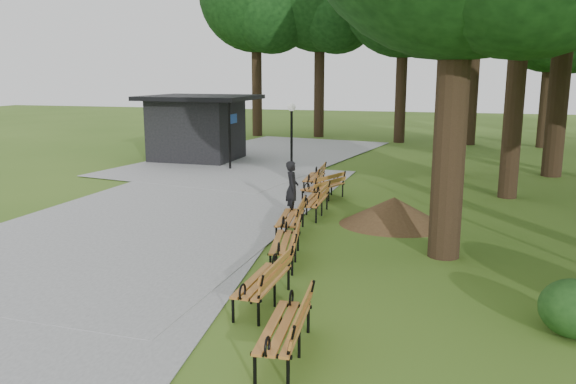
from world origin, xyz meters
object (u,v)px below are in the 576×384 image
(kiosk, at_px, (197,128))
(bench_4, at_px, (314,200))
(person, at_px, (292,188))
(bench_3, at_px, (290,218))
(bench_1, at_px, (263,281))
(bench_2, at_px, (285,242))
(dirt_mound, at_px, (394,211))
(bench_0, at_px, (284,328))
(lamp_post, at_px, (292,122))
(bench_6, at_px, (314,177))
(bench_5, at_px, (323,187))

(kiosk, xyz_separation_m, bench_4, (7.67, -8.96, -1.06))
(person, relative_size, bench_3, 0.81)
(bench_1, height_order, bench_2, same)
(dirt_mound, bearing_deg, bench_0, -95.99)
(bench_1, xyz_separation_m, bench_4, (-0.60, 6.55, 0.00))
(dirt_mound, height_order, bench_0, bench_0)
(bench_0, bearing_deg, lamp_post, -169.64)
(dirt_mound, bearing_deg, kiosk, 136.54)
(bench_4, distance_m, bench_6, 3.73)
(kiosk, xyz_separation_m, bench_3, (7.55, -11.09, -1.06))
(lamp_post, distance_m, bench_4, 7.63)
(bench_0, relative_size, bench_5, 1.00)
(bench_1, bearing_deg, bench_2, -172.07)
(bench_2, xyz_separation_m, bench_5, (-0.51, 6.24, 0.00))
(bench_4, height_order, bench_6, same)
(bench_0, height_order, bench_4, same)
(bench_2, bearing_deg, lamp_post, -175.96)
(bench_2, distance_m, bench_5, 6.26)
(bench_3, height_order, bench_4, same)
(bench_0, xyz_separation_m, bench_4, (-1.47, 8.24, 0.00))
(dirt_mound, relative_size, bench_3, 1.28)
(bench_4, bearing_deg, bench_5, -176.42)
(lamp_post, bearing_deg, bench_4, -69.76)
(lamp_post, xyz_separation_m, bench_0, (4.05, -15.23, -1.60))
(person, height_order, kiosk, kiosk)
(person, distance_m, bench_4, 0.73)
(bench_4, xyz_separation_m, bench_5, (-0.18, 2.04, 0.00))
(bench_2, bearing_deg, kiosk, -159.22)
(kiosk, bearing_deg, bench_5, -41.55)
(dirt_mound, relative_size, bench_2, 1.28)
(bench_1, distance_m, bench_4, 6.58)
(kiosk, distance_m, bench_5, 10.25)
(person, distance_m, bench_6, 3.67)
(person, relative_size, lamp_post, 0.55)
(person, distance_m, bench_3, 2.20)
(person, height_order, bench_3, person)
(person, distance_m, bench_0, 8.49)
(bench_0, bearing_deg, kiosk, -156.52)
(kiosk, distance_m, lamp_post, 5.49)
(person, height_order, bench_4, person)
(lamp_post, xyz_separation_m, bench_1, (3.18, -13.55, -1.60))
(bench_1, height_order, bench_5, same)
(bench_1, relative_size, bench_4, 1.00)
(bench_0, bearing_deg, bench_5, -175.40)
(bench_0, distance_m, bench_4, 8.36)
(dirt_mound, relative_size, bench_5, 1.28)
(dirt_mound, height_order, bench_3, bench_3)
(lamp_post, height_order, bench_6, lamp_post)
(kiosk, distance_m, bench_0, 19.50)
(bench_2, bearing_deg, bench_1, -4.12)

